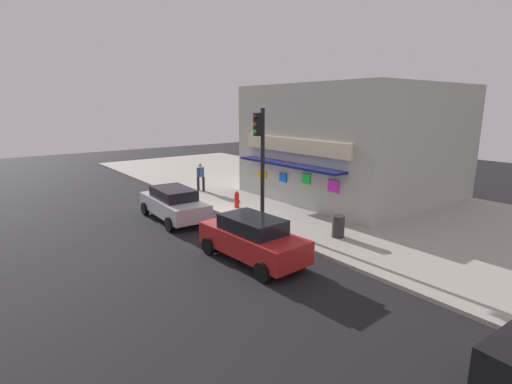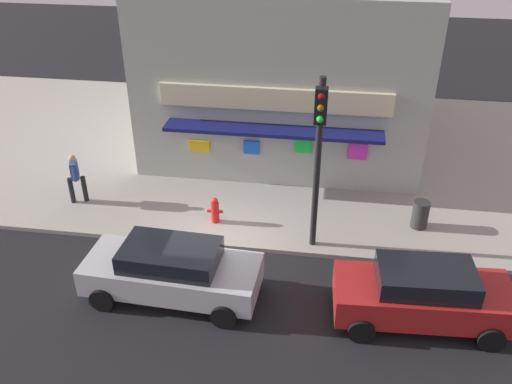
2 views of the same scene
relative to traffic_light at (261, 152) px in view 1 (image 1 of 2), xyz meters
The scene contains 9 objects.
ground_plane 4.42m from the traffic_light, behind, with size 62.78×62.78×0.00m, color black.
sidewalk 7.62m from the traffic_light, 114.03° to the left, with size 41.85×13.24×0.14m, color #A39E93.
corner_building 8.33m from the traffic_light, 100.78° to the left, with size 9.89×10.44×6.30m.
traffic_light is the anchor object (origin of this frame).
fire_hydrant 4.28m from the traffic_light, 164.75° to the left, with size 0.49×0.25×0.86m.
trash_can 4.52m from the traffic_light, 24.96° to the left, with size 0.50×0.50×0.88m, color #2D2D2D.
pedestrian 8.25m from the traffic_light, 169.99° to the left, with size 0.59×0.58×1.71m.
parked_car_red 4.57m from the traffic_light, 42.43° to the right, with size 4.32×2.08×1.60m.
parked_car_silver 5.02m from the traffic_light, 144.19° to the right, with size 4.58×2.15×1.54m.
Camera 1 is at (15.70, -9.76, 5.34)m, focal length 26.93 mm.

